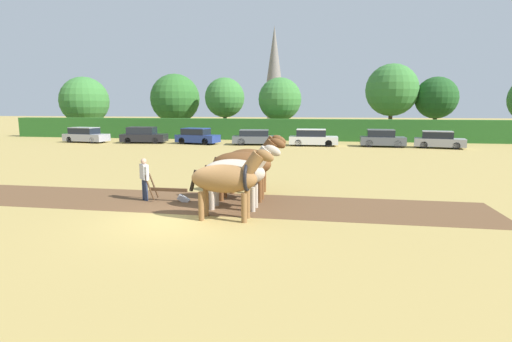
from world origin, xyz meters
The scene contains 24 objects.
ground_plane centered at (0.00, 0.00, 0.00)m, with size 240.00×240.00×0.00m, color #A88E4C.
plowed_furrow_strip centered at (-2.49, 2.29, 0.00)m, with size 25.89×3.49×0.01m, color brown.
hedgerow centered at (0.00, 30.95, 1.13)m, with size 63.25×1.34×2.26m, color #286023.
tree_far_left centered at (-26.81, 36.42, 4.27)m, with size 6.24×6.24×7.40m.
tree_left centered at (-14.26, 36.33, 4.53)m, with size 6.11×6.11×7.59m.
tree_center_left centered at (-7.57, 35.20, 4.60)m, with size 4.72×4.72×6.97m.
tree_center centered at (-0.80, 33.92, 4.36)m, with size 4.87×4.87×6.81m.
tree_center_right centered at (11.57, 35.55, 5.37)m, with size 5.79×5.79×8.28m.
tree_right centered at (16.29, 35.45, 4.50)m, with size 4.56×4.56×6.80m.
church_spire centered at (-5.06, 61.12, 9.29)m, with size 2.73×2.73×17.76m.
draft_horse_lead_left centered at (1.52, 0.29, 1.33)m, with size 2.80×0.96×2.36m.
draft_horse_lead_right centered at (1.51, 1.64, 1.31)m, with size 2.92×1.03×2.37m.
draft_horse_trail_left centered at (1.50, 2.99, 1.41)m, with size 2.97×1.02×2.50m.
draft_horse_trail_right centered at (1.50, 4.35, 1.39)m, with size 2.69×1.03×2.51m.
plow centered at (-1.19, 2.30, 0.32)m, with size 1.71×0.46×1.13m.
farmer_at_plow centered at (-2.27, 2.29, 0.94)m, with size 0.49×0.49×1.63m.
farmer_beside_team centered at (1.42, 5.93, 0.93)m, with size 0.40×0.57×1.61m.
parked_car_far_left centered at (-19.27, 24.65, 0.72)m, with size 4.65×2.35×1.51m.
parked_car_left centered at (-13.27, 25.08, 0.75)m, with size 4.52×2.25×1.58m.
parked_car_center_left centered at (-7.73, 25.06, 0.73)m, with size 4.34×2.58×1.52m.
parked_car_center centered at (-2.01, 25.15, 0.69)m, with size 4.65×2.32×1.42m.
parked_car_center_right centered at (3.29, 25.10, 0.73)m, with size 4.42×1.89×1.53m.
parked_car_right centered at (9.44, 25.37, 0.74)m, with size 3.93×1.96×1.55m.
parked_car_far_right centered at (14.12, 24.96, 0.71)m, with size 4.32×2.48×1.48m.
Camera 1 is at (4.57, -11.76, 3.59)m, focal length 28.00 mm.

